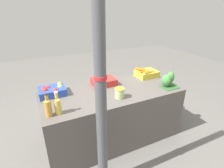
{
  "coord_description": "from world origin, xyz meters",
  "views": [
    {
      "loc": [
        -0.9,
        -1.87,
        1.77
      ],
      "look_at": [
        0.0,
        0.0,
        0.84
      ],
      "focal_mm": 28.0,
      "sensor_mm": 36.0,
      "label": 1
    }
  ],
  "objects_px": {
    "broccoli_pile": "(168,80)",
    "pickle_jar": "(119,93)",
    "orange_crate": "(103,81)",
    "support_pole": "(101,90)",
    "juice_bottle_amber": "(48,107)",
    "juice_bottle_golden": "(58,105)",
    "carrot_crate": "(146,73)",
    "apple_crate": "(52,91)"
  },
  "relations": [
    {
      "from": "apple_crate",
      "to": "carrot_crate",
      "type": "height_order",
      "value": "carrot_crate"
    },
    {
      "from": "apple_crate",
      "to": "carrot_crate",
      "type": "xyz_separation_m",
      "value": [
        1.45,
        0.0,
        -0.0
      ]
    },
    {
      "from": "broccoli_pile",
      "to": "juice_bottle_golden",
      "type": "height_order",
      "value": "juice_bottle_golden"
    },
    {
      "from": "apple_crate",
      "to": "juice_bottle_amber",
      "type": "relative_size",
      "value": 1.25
    },
    {
      "from": "apple_crate",
      "to": "juice_bottle_amber",
      "type": "height_order",
      "value": "juice_bottle_amber"
    },
    {
      "from": "carrot_crate",
      "to": "pickle_jar",
      "type": "bearing_deg",
      "value": -148.45
    },
    {
      "from": "juice_bottle_golden",
      "to": "juice_bottle_amber",
      "type": "bearing_deg",
      "value": -180.0
    },
    {
      "from": "broccoli_pile",
      "to": "pickle_jar",
      "type": "relative_size",
      "value": 1.7
    },
    {
      "from": "support_pole",
      "to": "juice_bottle_golden",
      "type": "bearing_deg",
      "value": 125.16
    },
    {
      "from": "apple_crate",
      "to": "broccoli_pile",
      "type": "relative_size",
      "value": 1.46
    },
    {
      "from": "orange_crate",
      "to": "juice_bottle_golden",
      "type": "bearing_deg",
      "value": -145.82
    },
    {
      "from": "orange_crate",
      "to": "juice_bottle_amber",
      "type": "relative_size",
      "value": 1.25
    },
    {
      "from": "orange_crate",
      "to": "carrot_crate",
      "type": "height_order",
      "value": "same"
    },
    {
      "from": "support_pole",
      "to": "orange_crate",
      "type": "relative_size",
      "value": 7.13
    },
    {
      "from": "carrot_crate",
      "to": "juice_bottle_amber",
      "type": "distance_m",
      "value": 1.62
    },
    {
      "from": "juice_bottle_golden",
      "to": "pickle_jar",
      "type": "xyz_separation_m",
      "value": [
        0.73,
        0.03,
        -0.04
      ]
    },
    {
      "from": "support_pole",
      "to": "apple_crate",
      "type": "distance_m",
      "value": 1.02
    },
    {
      "from": "apple_crate",
      "to": "juice_bottle_golden",
      "type": "relative_size",
      "value": 1.26
    },
    {
      "from": "support_pole",
      "to": "broccoli_pile",
      "type": "height_order",
      "value": "support_pole"
    },
    {
      "from": "support_pole",
      "to": "juice_bottle_golden",
      "type": "height_order",
      "value": "support_pole"
    },
    {
      "from": "broccoli_pile",
      "to": "juice_bottle_amber",
      "type": "distance_m",
      "value": 1.58
    },
    {
      "from": "carrot_crate",
      "to": "pickle_jar",
      "type": "distance_m",
      "value": 0.85
    },
    {
      "from": "juice_bottle_amber",
      "to": "juice_bottle_golden",
      "type": "bearing_deg",
      "value": 0.0
    },
    {
      "from": "carrot_crate",
      "to": "broccoli_pile",
      "type": "height_order",
      "value": "broccoli_pile"
    },
    {
      "from": "apple_crate",
      "to": "juice_bottle_golden",
      "type": "distance_m",
      "value": 0.47
    },
    {
      "from": "orange_crate",
      "to": "carrot_crate",
      "type": "distance_m",
      "value": 0.75
    },
    {
      "from": "juice_bottle_golden",
      "to": "pickle_jar",
      "type": "bearing_deg",
      "value": 2.26
    },
    {
      "from": "juice_bottle_golden",
      "to": "pickle_jar",
      "type": "relative_size",
      "value": 1.97
    },
    {
      "from": "pickle_jar",
      "to": "juice_bottle_amber",
      "type": "bearing_deg",
      "value": -178.0
    },
    {
      "from": "broccoli_pile",
      "to": "pickle_jar",
      "type": "height_order",
      "value": "broccoli_pile"
    },
    {
      "from": "support_pole",
      "to": "carrot_crate",
      "type": "distance_m",
      "value": 1.5
    },
    {
      "from": "orange_crate",
      "to": "carrot_crate",
      "type": "bearing_deg",
      "value": -0.23
    },
    {
      "from": "carrot_crate",
      "to": "juice_bottle_amber",
      "type": "relative_size",
      "value": 1.25
    },
    {
      "from": "apple_crate",
      "to": "pickle_jar",
      "type": "bearing_deg",
      "value": -31.43
    },
    {
      "from": "carrot_crate",
      "to": "broccoli_pile",
      "type": "distance_m",
      "value": 0.44
    },
    {
      "from": "support_pole",
      "to": "apple_crate",
      "type": "relative_size",
      "value": 7.13
    },
    {
      "from": "juice_bottle_golden",
      "to": "pickle_jar",
      "type": "height_order",
      "value": "juice_bottle_golden"
    },
    {
      "from": "broccoli_pile",
      "to": "juice_bottle_golden",
      "type": "relative_size",
      "value": 0.87
    },
    {
      "from": "orange_crate",
      "to": "pickle_jar",
      "type": "distance_m",
      "value": 0.45
    },
    {
      "from": "support_pole",
      "to": "pickle_jar",
      "type": "height_order",
      "value": "support_pole"
    },
    {
      "from": "orange_crate",
      "to": "support_pole",
      "type": "bearing_deg",
      "value": -113.42
    },
    {
      "from": "carrot_crate",
      "to": "support_pole",
      "type": "bearing_deg",
      "value": -141.67
    }
  ]
}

